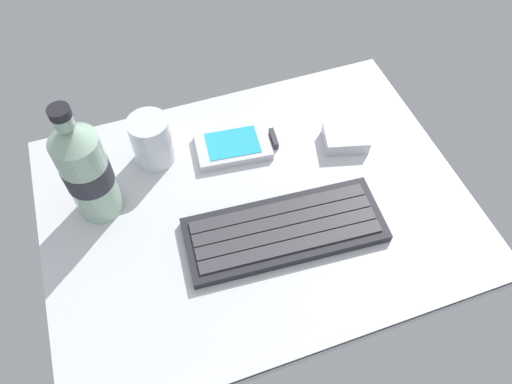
# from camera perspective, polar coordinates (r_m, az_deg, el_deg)

# --- Properties ---
(ground_plane) EXTENTS (0.64, 0.48, 0.03)m
(ground_plane) POSITION_cam_1_polar(r_m,az_deg,el_deg) (0.76, 0.06, -1.85)
(ground_plane) COLOR silver
(keyboard) EXTENTS (0.30, 0.13, 0.02)m
(keyboard) POSITION_cam_1_polar(r_m,az_deg,el_deg) (0.72, 3.32, -4.35)
(keyboard) COLOR #232328
(keyboard) RESTS_ON ground_plane
(handheld_device) EXTENTS (0.13, 0.09, 0.02)m
(handheld_device) POSITION_cam_1_polar(r_m,az_deg,el_deg) (0.82, -2.23, 5.46)
(handheld_device) COLOR silver
(handheld_device) RESTS_ON ground_plane
(juice_cup) EXTENTS (0.06, 0.06, 0.09)m
(juice_cup) POSITION_cam_1_polar(r_m,az_deg,el_deg) (0.79, -11.91, 5.68)
(juice_cup) COLOR silver
(juice_cup) RESTS_ON ground_plane
(water_bottle) EXTENTS (0.07, 0.07, 0.21)m
(water_bottle) POSITION_cam_1_polar(r_m,az_deg,el_deg) (0.72, -19.05, 2.44)
(water_bottle) COLOR #9EC1A8
(water_bottle) RESTS_ON ground_plane
(charger_block) EXTENTS (0.08, 0.07, 0.02)m
(charger_block) POSITION_cam_1_polar(r_m,az_deg,el_deg) (0.83, 10.30, 6.17)
(charger_block) COLOR silver
(charger_block) RESTS_ON ground_plane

